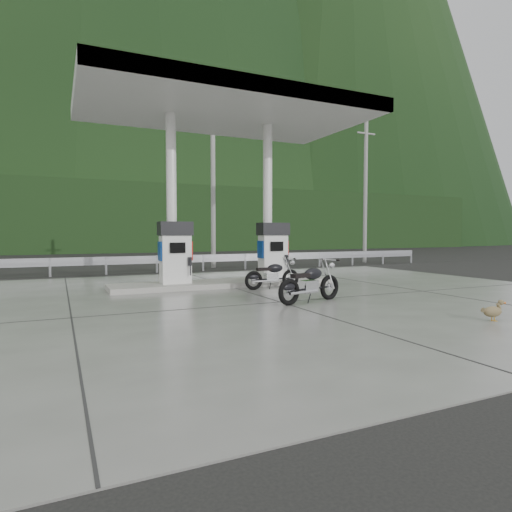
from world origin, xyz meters
name	(u,v)px	position (x,y,z in m)	size (l,w,h in m)	color
ground	(262,297)	(0.00, 0.00, 0.00)	(160.00, 160.00, 0.00)	black
forecourt_apron	(262,297)	(0.00, 0.00, 0.01)	(18.00, 14.00, 0.02)	slate
pump_island	(227,283)	(0.00, 2.50, 0.10)	(7.00, 1.40, 0.15)	gray
gas_pump_left	(175,253)	(-1.60, 2.50, 1.07)	(0.95, 0.55, 1.80)	white
gas_pump_right	(273,251)	(1.60, 2.50, 1.07)	(0.95, 0.55, 1.80)	white
canopy_column_left	(171,199)	(-1.60, 2.90, 2.67)	(0.30, 0.30, 5.00)	white
canopy_column_right	(268,202)	(1.60, 2.90, 2.67)	(0.30, 0.30, 5.00)	white
canopy_roof	(226,110)	(0.00, 2.50, 5.37)	(8.50, 5.00, 0.40)	silver
guardrail	(180,255)	(0.00, 8.00, 0.71)	(26.00, 0.16, 1.42)	#ADAEB5
road	(162,266)	(0.00, 11.50, 0.00)	(60.00, 7.00, 0.01)	black
utility_pole_b	(213,183)	(2.00, 9.50, 4.00)	(0.22, 0.22, 8.00)	gray
utility_pole_c	(365,191)	(11.00, 9.50, 4.00)	(0.22, 0.22, 8.00)	gray
tree_band	(116,218)	(0.00, 30.00, 3.00)	(80.00, 6.00, 6.00)	black
forested_hills	(92,244)	(0.00, 60.00, 0.00)	(100.00, 40.00, 140.00)	black
motorcycle_left	(272,275)	(0.94, 1.25, 0.41)	(1.64, 0.52, 0.78)	black
motorcycle_right	(310,284)	(0.62, -1.31, 0.45)	(1.83, 0.58, 0.86)	black
duck	(492,312)	(2.52, -4.55, 0.19)	(0.46, 0.13, 0.33)	brown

